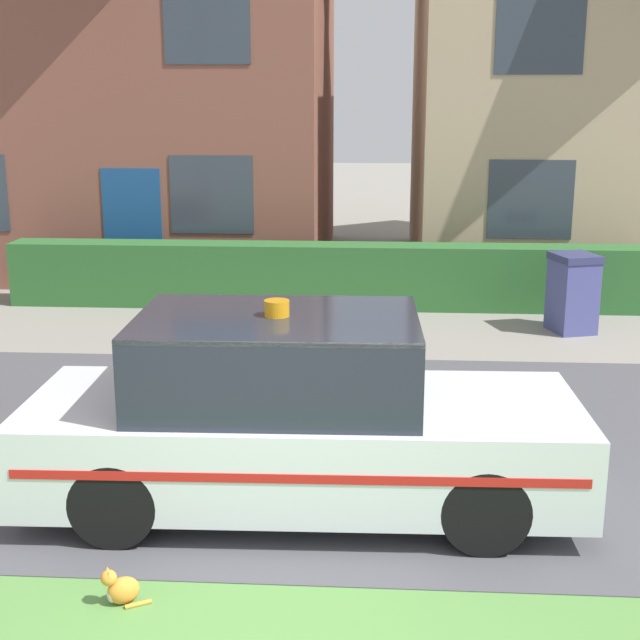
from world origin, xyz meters
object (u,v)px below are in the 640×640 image
(cat, at_px, (120,589))
(house_right, at_px, (625,68))
(police_car, at_px, (296,418))
(wheelie_bin, at_px, (573,293))
(house_left, at_px, (133,65))

(cat, height_order, house_right, house_right)
(police_car, distance_m, wheelie_bin, 6.73)
(police_car, xyz_separation_m, cat, (-1.04, -1.54, -0.65))
(house_right, bearing_deg, house_left, 179.66)
(wheelie_bin, bearing_deg, house_right, 53.99)
(house_left, height_order, house_right, house_left)
(house_left, bearing_deg, cat, -75.99)
(house_right, height_order, wheelie_bin, house_right)
(police_car, bearing_deg, wheelie_bin, 58.16)
(police_car, relative_size, house_left, 0.56)
(house_left, bearing_deg, police_car, -69.40)
(house_left, bearing_deg, wheelie_bin, -35.47)
(wheelie_bin, bearing_deg, cat, -138.04)
(police_car, relative_size, wheelie_bin, 3.98)
(police_car, distance_m, cat, 1.97)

